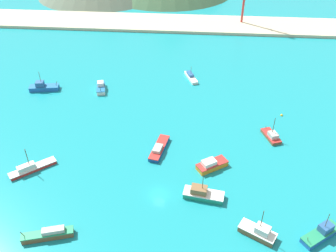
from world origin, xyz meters
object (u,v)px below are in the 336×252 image
object	(u,v)px
fishing_boat_0	(211,165)
fishing_boat_9	(44,87)
fishing_boat_1	(271,136)
buoy_1	(282,115)
fishing_boat_7	(31,168)
fishing_boat_3	(321,233)
fishing_boat_6	(259,232)
fishing_boat_8	(159,148)
fishing_boat_10	(203,194)
fishing_boat_4	(191,77)
fishing_boat_5	(49,234)
fishing_boat_2	(101,87)

from	to	relation	value
fishing_boat_0	fishing_boat_9	bearing A→B (deg)	148.56
fishing_boat_1	buoy_1	size ratio (longest dim) A/B	10.37
fishing_boat_0	fishing_boat_7	world-z (taller)	fishing_boat_7
fishing_boat_3	fishing_boat_6	xyz separation A→B (m)	(-12.36, -0.78, 0.10)
fishing_boat_8	buoy_1	world-z (taller)	fishing_boat_8
fishing_boat_1	fishing_boat_10	size ratio (longest dim) A/B	0.79
fishing_boat_4	fishing_boat_7	distance (m)	61.16
fishing_boat_5	fishing_boat_10	xyz separation A→B (m)	(30.13, 13.21, 0.13)
fishing_boat_2	fishing_boat_4	world-z (taller)	fishing_boat_4
fishing_boat_3	fishing_boat_7	distance (m)	65.94
fishing_boat_5	fishing_boat_6	size ratio (longest dim) A/B	1.31
fishing_boat_5	fishing_boat_9	world-z (taller)	fishing_boat_9
fishing_boat_7	fishing_boat_9	bearing A→B (deg)	105.83
fishing_boat_6	fishing_boat_7	size ratio (longest dim) A/B	0.78
fishing_boat_3	fishing_boat_9	bearing A→B (deg)	145.74
buoy_1	fishing_boat_9	bearing A→B (deg)	173.32
fishing_boat_6	buoy_1	size ratio (longest dim) A/B	11.02
fishing_boat_7	fishing_boat_4	bearing A→B (deg)	53.11
fishing_boat_7	fishing_boat_8	world-z (taller)	fishing_boat_7
fishing_boat_0	fishing_boat_10	xyz separation A→B (m)	(-2.08, -9.78, 0.06)
fishing_boat_2	buoy_1	size ratio (longest dim) A/B	10.24
fishing_boat_8	fishing_boat_5	bearing A→B (deg)	-123.72
fishing_boat_5	fishing_boat_6	bearing A→B (deg)	5.41
fishing_boat_7	fishing_boat_8	size ratio (longest dim) A/B	0.95
fishing_boat_3	fishing_boat_9	world-z (taller)	fishing_boat_9
fishing_boat_3	fishing_boat_8	size ratio (longest dim) A/B	0.82
fishing_boat_0	fishing_boat_2	size ratio (longest dim) A/B	1.12
fishing_boat_8	fishing_boat_10	world-z (taller)	fishing_boat_10
fishing_boat_1	fishing_boat_5	xyz separation A→B (m)	(-48.40, -36.02, 0.13)
fishing_boat_1	buoy_1	xyz separation A→B (m)	(4.58, 11.09, -0.65)
fishing_boat_7	fishing_boat_5	bearing A→B (deg)	-59.38
fishing_boat_6	buoy_1	world-z (taller)	fishing_boat_6
fishing_boat_6	fishing_boat_2	bearing A→B (deg)	129.67
fishing_boat_1	fishing_boat_7	size ratio (longest dim) A/B	0.73
fishing_boat_9	buoy_1	distance (m)	74.99
fishing_boat_9	buoy_1	bearing A→B (deg)	-6.68
fishing_boat_6	buoy_1	xyz separation A→B (m)	(11.74, 43.21, -0.95)
fishing_boat_2	fishing_boat_9	distance (m)	18.59
fishing_boat_9	fishing_boat_2	bearing A→B (deg)	4.21
fishing_boat_0	fishing_boat_1	distance (m)	20.78
fishing_boat_4	fishing_boat_9	distance (m)	48.70
fishing_boat_1	fishing_boat_2	bearing A→B (deg)	157.60
fishing_boat_1	fishing_boat_6	xyz separation A→B (m)	(-7.16, -32.12, 0.31)
fishing_boat_1	buoy_1	distance (m)	12.02
fishing_boat_4	fishing_boat_7	bearing A→B (deg)	-126.89
fishing_boat_2	fishing_boat_5	distance (m)	57.27
fishing_boat_9	fishing_boat_5	bearing A→B (deg)	-68.93
fishing_boat_0	fishing_boat_7	size ratio (longest dim) A/B	0.81
buoy_1	fishing_boat_2	bearing A→B (deg)	169.78
fishing_boat_3	fishing_boat_8	world-z (taller)	fishing_boat_3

